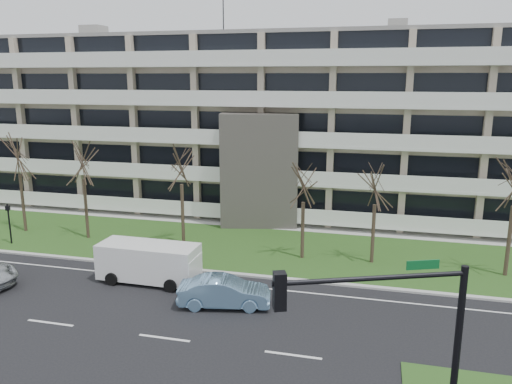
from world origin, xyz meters
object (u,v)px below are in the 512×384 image
(traffic_signal, at_px, (397,338))
(pedestrian_signal, at_px, (9,219))
(blue_sedan, at_px, (224,292))
(white_van, at_px, (150,259))

(traffic_signal, xyz_separation_m, pedestrian_signal, (-26.10, 15.12, -2.45))
(blue_sedan, relative_size, white_van, 0.81)
(blue_sedan, distance_m, white_van, 5.61)
(white_van, xyz_separation_m, pedestrian_signal, (-12.67, 3.74, 0.53))
(traffic_signal, bearing_deg, blue_sedan, 109.60)
(traffic_signal, bearing_deg, pedestrian_signal, 127.99)
(white_van, height_order, traffic_signal, traffic_signal)
(blue_sedan, bearing_deg, pedestrian_signal, 60.55)
(blue_sedan, bearing_deg, white_van, 56.83)
(pedestrian_signal, bearing_deg, blue_sedan, -31.49)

